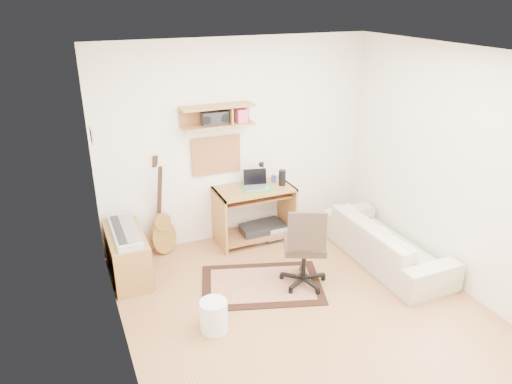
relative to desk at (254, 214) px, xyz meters
name	(u,v)px	position (x,y,z in m)	size (l,w,h in m)	color
floor	(309,315)	(-0.11, -1.73, -0.38)	(3.60, 4.00, 0.01)	#A47244
ceiling	(323,55)	(-0.11, -1.73, 2.23)	(3.60, 4.00, 0.01)	white
back_wall	(237,142)	(-0.11, 0.28, 0.93)	(3.60, 0.01, 2.60)	white
left_wall	(116,237)	(-1.92, -1.73, 0.93)	(0.01, 4.00, 2.60)	white
right_wall	(463,173)	(1.69, -1.73, 0.93)	(0.01, 4.00, 2.60)	white
wall_shelf	(218,116)	(-0.41, 0.15, 1.32)	(0.90, 0.25, 0.26)	#A27539
cork_board	(216,155)	(-0.41, 0.25, 0.79)	(0.64, 0.03, 0.49)	tan
wall_photo	(92,136)	(-1.90, -0.23, 1.34)	(0.02, 0.20, 0.15)	#4C8CBF
desk	(254,214)	(0.00, 0.00, 0.00)	(1.00, 0.55, 0.75)	#A27539
laptop	(256,180)	(0.02, -0.02, 0.49)	(0.30, 0.30, 0.23)	silver
speaker	(282,178)	(0.38, -0.05, 0.48)	(0.09, 0.09, 0.20)	black
desk_lamp	(263,171)	(0.19, 0.14, 0.53)	(0.10, 0.10, 0.30)	black
pencil_cup	(274,178)	(0.32, 0.10, 0.42)	(0.06, 0.06, 0.09)	#343F9D
boombox	(214,118)	(-0.45, 0.15, 1.30)	(0.31, 0.14, 0.16)	black
rug	(262,284)	(-0.35, -1.03, -0.37)	(1.35, 0.90, 0.02)	tan
task_chair	(305,245)	(0.10, -1.19, 0.12)	(0.51, 0.51, 1.00)	#34291F
cabinet	(128,256)	(-1.69, -0.25, -0.10)	(0.40, 0.90, 0.55)	#A27539
music_keyboard	(125,232)	(-1.69, -0.25, 0.21)	(0.27, 0.85, 0.07)	#B2B5BA
guitar	(161,207)	(-1.19, 0.13, 0.26)	(0.34, 0.21, 1.27)	olive
waste_basket	(214,316)	(-1.09, -1.55, -0.21)	(0.27, 0.27, 0.33)	white
printer	(267,230)	(0.21, 0.04, -0.29)	(0.46, 0.36, 0.17)	#A5A8AA
sofa	(387,235)	(1.27, -1.14, -0.02)	(1.82, 0.53, 0.71)	#BBB094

